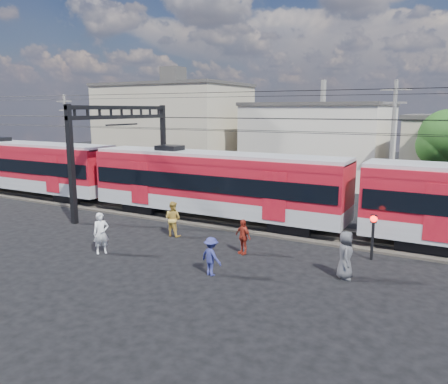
# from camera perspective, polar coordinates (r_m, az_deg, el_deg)

# --- Properties ---
(ground) EXTENTS (120.00, 120.00, 0.00)m
(ground) POSITION_cam_1_polar(r_m,az_deg,el_deg) (18.71, -5.57, -10.27)
(ground) COLOR black
(ground) RESTS_ON ground
(track_bed) EXTENTS (70.00, 3.40, 0.12)m
(track_bed) POSITION_cam_1_polar(r_m,az_deg,el_deg) (25.37, 4.61, -4.44)
(track_bed) COLOR #2D2823
(track_bed) RESTS_ON ground
(rail_near) EXTENTS (70.00, 0.12, 0.12)m
(rail_near) POSITION_cam_1_polar(r_m,az_deg,el_deg) (24.68, 3.91, -4.58)
(rail_near) COLOR #59544C
(rail_near) RESTS_ON track_bed
(rail_far) EXTENTS (70.00, 0.12, 0.12)m
(rail_far) POSITION_cam_1_polar(r_m,az_deg,el_deg) (26.01, 5.29, -3.80)
(rail_far) COLOR #59544C
(rail_far) RESTS_ON track_bed
(commuter_train) EXTENTS (50.30, 3.08, 4.17)m
(commuter_train) POSITION_cam_1_polar(r_m,az_deg,el_deg) (26.09, -0.90, 1.28)
(commuter_train) COLOR black
(commuter_train) RESTS_ON ground
(catenary) EXTENTS (70.00, 9.30, 7.52)m
(catenary) POSITION_cam_1_polar(r_m,az_deg,el_deg) (29.12, -11.12, 7.49)
(catenary) COLOR black
(catenary) RESTS_ON ground
(building_west) EXTENTS (14.28, 10.20, 9.30)m
(building_west) POSITION_cam_1_polar(r_m,az_deg,el_deg) (46.92, -6.50, 8.19)
(building_west) COLOR gray
(building_west) RESTS_ON ground
(building_midwest) EXTENTS (12.24, 12.24, 7.30)m
(building_midwest) POSITION_cam_1_polar(r_m,az_deg,el_deg) (43.19, 12.59, 6.46)
(building_midwest) COLOR beige
(building_midwest) RESTS_ON ground
(utility_pole_mid) EXTENTS (1.80, 0.24, 8.50)m
(utility_pole_mid) POSITION_cam_1_polar(r_m,az_deg,el_deg) (29.75, 21.09, 5.87)
(utility_pole_mid) COLOR slate
(utility_pole_mid) RESTS_ON ground
(utility_pole_west) EXTENTS (1.80, 0.24, 8.00)m
(utility_pole_west) POSITION_cam_1_polar(r_m,az_deg,el_deg) (42.76, -19.87, 6.88)
(utility_pole_west) COLOR slate
(utility_pole_west) RESTS_ON ground
(pedestrian_a) EXTENTS (0.80, 0.85, 1.96)m
(pedestrian_a) POSITION_cam_1_polar(r_m,az_deg,el_deg) (21.33, -15.76, -5.21)
(pedestrian_a) COLOR silver
(pedestrian_a) RESTS_ON ground
(pedestrian_b) EXTENTS (0.92, 0.72, 1.90)m
(pedestrian_b) POSITION_cam_1_polar(r_m,az_deg,el_deg) (23.46, -6.69, -3.49)
(pedestrian_b) COLOR gold
(pedestrian_b) RESTS_ON ground
(pedestrian_c) EXTENTS (1.16, 0.87, 1.60)m
(pedestrian_c) POSITION_cam_1_polar(r_m,az_deg,el_deg) (17.96, -1.68, -8.40)
(pedestrian_c) COLOR navy
(pedestrian_c) RESTS_ON ground
(pedestrian_d) EXTENTS (1.06, 0.76, 1.67)m
(pedestrian_d) POSITION_cam_1_polar(r_m,az_deg,el_deg) (20.54, 2.48, -5.84)
(pedestrian_d) COLOR maroon
(pedestrian_d) RESTS_ON ground
(pedestrian_e) EXTENTS (0.85, 1.09, 1.96)m
(pedestrian_e) POSITION_cam_1_polar(r_m,az_deg,el_deg) (18.21, 15.57, -7.94)
(pedestrian_e) COLOR #454449
(pedestrian_e) RESTS_ON ground
(crossing_signal) EXTENTS (0.30, 0.30, 2.10)m
(crossing_signal) POSITION_cam_1_polar(r_m,az_deg,el_deg) (20.64, 18.90, -4.55)
(crossing_signal) COLOR black
(crossing_signal) RESTS_ON ground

